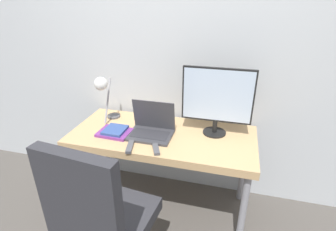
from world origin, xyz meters
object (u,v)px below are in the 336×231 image
object	(u,v)px
monitor	(217,98)
office_chair	(100,217)
desk_lamp	(103,90)
laptop	(151,128)
book_stack	(115,132)

from	to	relation	value
monitor	office_chair	distance (m)	1.14
desk_lamp	office_chair	size ratio (longest dim) A/B	0.38
laptop	monitor	distance (m)	0.55
laptop	book_stack	xyz separation A→B (m)	(-0.28, -0.07, -0.03)
laptop	desk_lamp	size ratio (longest dim) A/B	0.82
book_stack	monitor	bearing A→B (deg)	15.98
desk_lamp	book_stack	distance (m)	0.35
laptop	office_chair	xyz separation A→B (m)	(-0.06, -0.76, -0.19)
monitor	desk_lamp	size ratio (longest dim) A/B	1.28
desk_lamp	laptop	bearing A→B (deg)	-10.77
monitor	book_stack	distance (m)	0.84
monitor	desk_lamp	world-z (taller)	monitor
desk_lamp	monitor	bearing A→B (deg)	4.37
office_chair	book_stack	xyz separation A→B (m)	(-0.22, 0.70, 0.15)
monitor	book_stack	world-z (taller)	monitor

